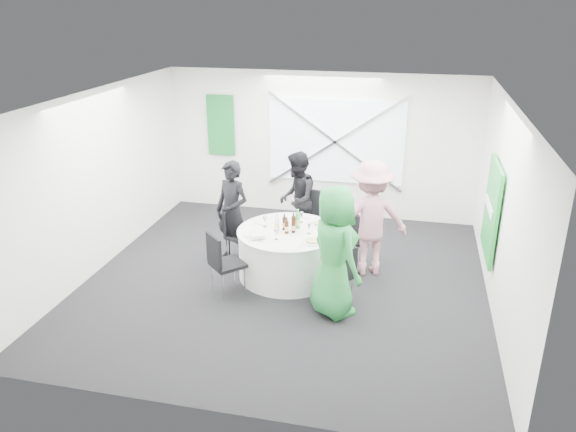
% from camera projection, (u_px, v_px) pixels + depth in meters
% --- Properties ---
extents(floor, '(6.00, 6.00, 0.00)m').
position_uv_depth(floor, '(285.00, 281.00, 8.64)').
color(floor, black).
rests_on(floor, ground).
extents(ceiling, '(6.00, 6.00, 0.00)m').
position_uv_depth(ceiling, '(285.00, 98.00, 7.61)').
color(ceiling, silver).
rests_on(ceiling, wall_back).
extents(wall_back, '(6.00, 0.00, 6.00)m').
position_uv_depth(wall_back, '(320.00, 145.00, 10.85)').
color(wall_back, silver).
rests_on(wall_back, floor).
extents(wall_front, '(6.00, 0.00, 6.00)m').
position_uv_depth(wall_front, '(214.00, 296.00, 5.41)').
color(wall_front, silver).
rests_on(wall_front, floor).
extents(wall_left, '(0.00, 6.00, 6.00)m').
position_uv_depth(wall_left, '(98.00, 181.00, 8.75)').
color(wall_left, silver).
rests_on(wall_left, floor).
extents(wall_right, '(0.00, 6.00, 6.00)m').
position_uv_depth(wall_right, '(503.00, 212.00, 7.50)').
color(wall_right, silver).
rests_on(wall_right, floor).
extents(window_panel, '(2.60, 0.03, 1.60)m').
position_uv_depth(window_panel, '(336.00, 141.00, 10.71)').
color(window_panel, silver).
rests_on(window_panel, wall_back).
extents(window_brace_a, '(2.63, 0.05, 1.84)m').
position_uv_depth(window_brace_a, '(335.00, 142.00, 10.68)').
color(window_brace_a, silver).
rests_on(window_brace_a, window_panel).
extents(window_brace_b, '(2.63, 0.05, 1.84)m').
position_uv_depth(window_brace_b, '(335.00, 142.00, 10.68)').
color(window_brace_b, silver).
rests_on(window_brace_b, window_panel).
extents(green_banner, '(0.55, 0.04, 1.20)m').
position_uv_depth(green_banner, '(221.00, 125.00, 11.11)').
color(green_banner, '#166E2D').
rests_on(green_banner, wall_back).
extents(green_sign, '(0.05, 1.20, 1.40)m').
position_uv_depth(green_sign, '(491.00, 210.00, 8.13)').
color(green_sign, green).
rests_on(green_sign, wall_right).
extents(banquet_table, '(1.56, 1.56, 0.76)m').
position_uv_depth(banquet_table, '(288.00, 253.00, 8.68)').
color(banquet_table, silver).
rests_on(banquet_table, floor).
extents(chair_back, '(0.55, 0.56, 1.03)m').
position_uv_depth(chair_back, '(314.00, 216.00, 9.53)').
color(chair_back, black).
rests_on(chair_back, floor).
extents(chair_back_left, '(0.51, 0.50, 0.84)m').
position_uv_depth(chair_back_left, '(237.00, 231.00, 9.20)').
color(chair_back_left, black).
rests_on(chair_back_left, floor).
extents(chair_back_right, '(0.55, 0.55, 0.87)m').
position_uv_depth(chair_back_right, '(350.00, 237.00, 8.96)').
color(chair_back_right, black).
rests_on(chair_back_right, floor).
extents(chair_front_right, '(0.57, 0.56, 0.89)m').
position_uv_depth(chair_front_right, '(341.00, 272.00, 7.80)').
color(chair_front_right, black).
rests_on(chair_front_right, floor).
extents(chair_front_left, '(0.62, 0.62, 0.97)m').
position_uv_depth(chair_front_left, '(222.00, 260.00, 8.04)').
color(chair_front_left, black).
rests_on(chair_front_left, floor).
extents(person_man_back_left, '(0.71, 0.59, 1.67)m').
position_uv_depth(person_man_back_left, '(232.00, 211.00, 9.09)').
color(person_man_back_left, black).
rests_on(person_man_back_left, floor).
extents(person_man_back, '(0.52, 0.85, 1.66)m').
position_uv_depth(person_man_back, '(297.00, 199.00, 9.66)').
color(person_man_back, black).
rests_on(person_man_back, floor).
extents(person_woman_pink, '(1.29, 0.89, 1.83)m').
position_uv_depth(person_woman_pink, '(371.00, 218.00, 8.60)').
color(person_woman_pink, '#BD7A88').
rests_on(person_woman_pink, floor).
extents(person_woman_green, '(1.04, 1.06, 1.84)m').
position_uv_depth(person_woman_green, '(334.00, 251.00, 7.47)').
color(person_woman_green, '#25893B').
rests_on(person_woman_green, floor).
extents(plate_back, '(0.25, 0.25, 0.01)m').
position_uv_depth(plate_back, '(291.00, 216.00, 9.08)').
color(plate_back, white).
rests_on(plate_back, banquet_table).
extents(plate_back_left, '(0.28, 0.28, 0.01)m').
position_uv_depth(plate_back_left, '(264.00, 222.00, 8.87)').
color(plate_back_left, white).
rests_on(plate_back_left, banquet_table).
extents(plate_back_right, '(0.28, 0.28, 0.04)m').
position_uv_depth(plate_back_right, '(319.00, 224.00, 8.75)').
color(plate_back_right, white).
rests_on(plate_back_right, banquet_table).
extents(plate_front_right, '(0.29, 0.29, 0.04)m').
position_uv_depth(plate_front_right, '(312.00, 242.00, 8.13)').
color(plate_front_right, white).
rests_on(plate_front_right, banquet_table).
extents(plate_front_left, '(0.26, 0.26, 0.01)m').
position_uv_depth(plate_front_left, '(252.00, 235.00, 8.38)').
color(plate_front_left, white).
rests_on(plate_front_left, banquet_table).
extents(napkin, '(0.24, 0.22, 0.05)m').
position_uv_depth(napkin, '(257.00, 236.00, 8.24)').
color(napkin, silver).
rests_on(napkin, plate_front_left).
extents(beer_bottle_a, '(0.06, 0.06, 0.27)m').
position_uv_depth(beer_bottle_a, '(284.00, 224.00, 8.54)').
color(beer_bottle_a, '#381C0A').
rests_on(beer_bottle_a, banquet_table).
extents(beer_bottle_b, '(0.06, 0.06, 0.26)m').
position_uv_depth(beer_bottle_b, '(293.00, 223.00, 8.58)').
color(beer_bottle_b, '#381C0A').
rests_on(beer_bottle_b, banquet_table).
extents(beer_bottle_c, '(0.06, 0.06, 0.26)m').
position_uv_depth(beer_bottle_c, '(293.00, 226.00, 8.44)').
color(beer_bottle_c, '#381C0A').
rests_on(beer_bottle_c, banquet_table).
extents(beer_bottle_d, '(0.06, 0.06, 0.26)m').
position_uv_depth(beer_bottle_d, '(287.00, 227.00, 8.41)').
color(beer_bottle_d, '#381C0A').
rests_on(beer_bottle_d, banquet_table).
extents(green_water_bottle, '(0.08, 0.08, 0.31)m').
position_uv_depth(green_water_bottle, '(298.00, 221.00, 8.60)').
color(green_water_bottle, green).
rests_on(green_water_bottle, banquet_table).
extents(clear_water_bottle, '(0.08, 0.08, 0.29)m').
position_uv_depth(clear_water_bottle, '(277.00, 224.00, 8.48)').
color(clear_water_bottle, white).
rests_on(clear_water_bottle, banquet_table).
extents(wine_glass_a, '(0.07, 0.07, 0.17)m').
position_uv_depth(wine_glass_a, '(302.00, 215.00, 8.81)').
color(wine_glass_a, white).
rests_on(wine_glass_a, banquet_table).
extents(wine_glass_b, '(0.07, 0.07, 0.17)m').
position_uv_depth(wine_glass_b, '(276.00, 232.00, 8.19)').
color(wine_glass_b, white).
rests_on(wine_glass_b, banquet_table).
extents(wine_glass_c, '(0.07, 0.07, 0.17)m').
position_uv_depth(wine_glass_c, '(265.00, 219.00, 8.65)').
color(wine_glass_c, white).
rests_on(wine_glass_c, banquet_table).
extents(wine_glass_d, '(0.07, 0.07, 0.17)m').
position_uv_depth(wine_glass_d, '(309.00, 226.00, 8.39)').
color(wine_glass_d, white).
rests_on(wine_glass_d, banquet_table).
extents(fork_a, '(0.15, 0.02, 0.01)m').
position_uv_depth(fork_a, '(305.00, 218.00, 9.01)').
color(fork_a, silver).
rests_on(fork_a, banquet_table).
extents(knife_a, '(0.15, 0.02, 0.01)m').
position_uv_depth(knife_a, '(286.00, 217.00, 9.08)').
color(knife_a, silver).
rests_on(knife_a, banquet_table).
extents(fork_b, '(0.11, 0.12, 0.01)m').
position_uv_depth(fork_b, '(251.00, 234.00, 8.43)').
color(fork_b, silver).
rests_on(fork_b, banquet_table).
extents(knife_b, '(0.11, 0.12, 0.01)m').
position_uv_depth(knife_b, '(260.00, 241.00, 8.16)').
color(knife_b, silver).
rests_on(knife_b, banquet_table).
extents(fork_c, '(0.09, 0.14, 0.01)m').
position_uv_depth(fork_c, '(271.00, 218.00, 9.01)').
color(fork_c, silver).
rests_on(fork_c, banquet_table).
extents(knife_c, '(0.10, 0.13, 0.01)m').
position_uv_depth(knife_c, '(257.00, 223.00, 8.82)').
color(knife_c, silver).
rests_on(knife_c, banquet_table).
extents(fork_d, '(0.08, 0.14, 0.01)m').
position_uv_depth(fork_d, '(326.00, 231.00, 8.53)').
color(fork_d, silver).
rests_on(fork_d, banquet_table).
extents(knife_d, '(0.09, 0.14, 0.01)m').
position_uv_depth(knife_d, '(318.00, 222.00, 8.84)').
color(knife_d, silver).
rests_on(knife_d, banquet_table).
extents(fork_e, '(0.10, 0.13, 0.01)m').
position_uv_depth(fork_e, '(304.00, 245.00, 8.05)').
color(fork_e, silver).
rests_on(fork_e, banquet_table).
extents(knife_e, '(0.10, 0.13, 0.01)m').
position_uv_depth(knife_e, '(321.00, 238.00, 8.26)').
color(knife_e, silver).
rests_on(knife_e, banquet_table).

